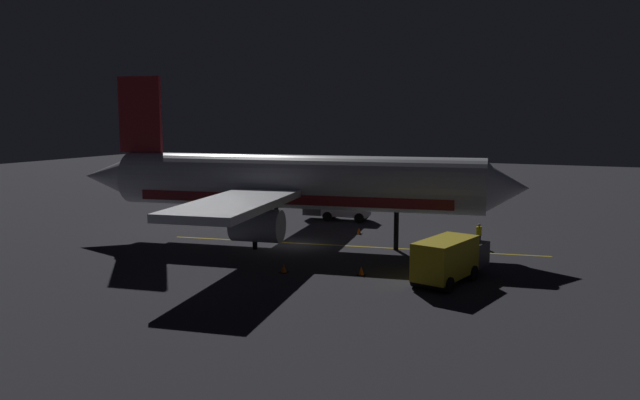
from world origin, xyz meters
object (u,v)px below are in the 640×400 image
(airliner, at_px, (288,184))
(traffic_cone_under_wing, at_px, (444,262))
(ground_crew_worker, at_px, (479,235))
(traffic_cone_near_left, at_px, (284,269))
(baggage_truck, at_px, (450,259))
(catering_truck, at_px, (340,207))
(traffic_cone_near_right, at_px, (359,231))
(traffic_cone_far, at_px, (361,271))

(airliner, distance_m, traffic_cone_under_wing, 13.23)
(ground_crew_worker, distance_m, traffic_cone_near_left, 16.02)
(ground_crew_worker, height_order, traffic_cone_near_left, ground_crew_worker)
(baggage_truck, xyz_separation_m, traffic_cone_near_left, (2.05, -9.85, -1.09))
(airliner, bearing_deg, ground_crew_worker, 109.89)
(traffic_cone_near_left, bearing_deg, catering_truck, -167.81)
(traffic_cone_near_left, relative_size, traffic_cone_near_right, 1.00)
(traffic_cone_near_left, xyz_separation_m, traffic_cone_under_wing, (-5.83, 8.66, 0.00))
(catering_truck, distance_m, ground_crew_worker, 15.54)
(baggage_truck, relative_size, traffic_cone_near_right, 12.33)
(catering_truck, distance_m, traffic_cone_far, 20.29)
(airliner, relative_size, ground_crew_worker, 20.01)
(traffic_cone_under_wing, bearing_deg, ground_crew_worker, 171.35)
(baggage_truck, bearing_deg, traffic_cone_far, -82.38)
(airliner, relative_size, catering_truck, 5.53)
(baggage_truck, xyz_separation_m, traffic_cone_under_wing, (-3.78, -1.19, -1.09))
(airliner, relative_size, traffic_cone_near_left, 63.29)
(baggage_truck, relative_size, ground_crew_worker, 3.90)
(traffic_cone_near_right, bearing_deg, baggage_truck, 40.41)
(baggage_truck, distance_m, traffic_cone_far, 5.39)
(traffic_cone_near_left, height_order, traffic_cone_near_right, same)
(airliner, bearing_deg, traffic_cone_near_right, 149.37)
(traffic_cone_under_wing, height_order, traffic_cone_far, same)
(baggage_truck, distance_m, ground_crew_worker, 10.69)
(traffic_cone_under_wing, bearing_deg, traffic_cone_near_left, -56.07)
(baggage_truck, bearing_deg, catering_truck, -141.21)
(traffic_cone_near_left, relative_size, traffic_cone_far, 1.00)
(airliner, distance_m, traffic_cone_far, 11.41)
(traffic_cone_near_right, bearing_deg, catering_truck, -144.76)
(traffic_cone_under_wing, bearing_deg, traffic_cone_far, -42.07)
(catering_truck, height_order, ground_crew_worker, catering_truck)
(airliner, height_order, catering_truck, airliner)
(airliner, relative_size, traffic_cone_under_wing, 63.29)
(traffic_cone_far, bearing_deg, baggage_truck, 97.62)
(catering_truck, xyz_separation_m, traffic_cone_near_left, (19.57, 4.23, -0.99))
(ground_crew_worker, height_order, traffic_cone_under_wing, ground_crew_worker)
(traffic_cone_near_left, distance_m, traffic_cone_near_right, 13.81)
(ground_crew_worker, distance_m, traffic_cone_under_wing, 7.00)
(baggage_truck, bearing_deg, ground_crew_worker, -179.24)
(airliner, xyz_separation_m, traffic_cone_far, (6.54, 8.28, -4.34))
(baggage_truck, height_order, catering_truck, baggage_truck)
(traffic_cone_near_right, distance_m, traffic_cone_far, 13.35)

